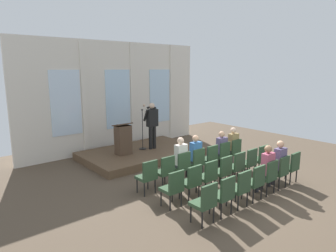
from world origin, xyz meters
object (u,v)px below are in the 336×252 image
(audience_r0_c5, at_px, (220,148))
(chair_r1_c0, at_px, (173,186))
(chair_r0_c3, at_px, (196,161))
(chair_r2_c0, at_px, (205,201))
(chair_r0_c1, at_px, (165,170))
(audience_r0_c6, at_px, (232,144))
(chair_r2_c3, at_px, (255,180))
(chair_r0_c6, at_px, (234,151))
(audience_r2_c5, at_px, (278,162))
(audience_r0_c3, at_px, (194,154))
(chair_r1_c6, at_px, (260,157))
(chair_r0_c0, at_px, (148,175))
(chair_r1_c1, at_px, (192,180))
(chair_r1_c5, at_px, (249,161))
(chair_r1_c3, at_px, (223,170))
(audience_r2_c4, at_px, (266,167))
(chair_r0_c4, at_px, (210,157))
(chair_r1_c2, at_px, (208,175))
(chair_r0_c2, at_px, (181,165))
(chair_r1_c4, at_px, (236,165))
(audience_r0_c2, at_px, (180,157))
(mic_stand, at_px, (143,141))
(chair_r2_c1, at_px, (224,193))
(chair_r2_c5, at_px, (280,170))
(lectern, at_px, (123,139))
(speaker, at_px, (152,122))
(chair_r0_c5, at_px, (222,154))
(chair_r2_c6, at_px, (291,165))

(audience_r0_c5, height_order, chair_r1_c0, audience_r0_c5)
(chair_r0_c3, xyz_separation_m, chair_r2_c0, (-1.83, -2.07, 0.00))
(chair_r0_c1, xyz_separation_m, audience_r0_c6, (3.05, 0.08, 0.21))
(chair_r2_c3, bearing_deg, chair_r0_c3, 90.00)
(chair_r0_c6, height_order, chair_r2_c0, same)
(chair_r0_c6, xyz_separation_m, audience_r2_c5, (-0.61, -1.99, 0.22))
(chair_r1_c0, bearing_deg, audience_r0_c3, 31.33)
(chair_r1_c6, bearing_deg, chair_r0_c0, 164.23)
(chair_r1_c1, distance_m, chair_r1_c5, 2.44)
(chair_r1_c3, xyz_separation_m, audience_r2_c4, (0.61, -0.96, 0.21))
(chair_r0_c4, distance_m, audience_r2_c5, 2.10)
(audience_r0_c3, bearing_deg, chair_r1_c1, -137.60)
(chair_r1_c2, bearing_deg, audience_r0_c3, 61.30)
(chair_r0_c2, bearing_deg, chair_r1_c6, -22.96)
(chair_r1_c0, distance_m, chair_r1_c4, 2.44)
(chair_r1_c3, bearing_deg, chair_r0_c4, 59.46)
(chair_r1_c6, bearing_deg, chair_r1_c5, 180.00)
(chair_r0_c2, distance_m, chair_r1_c4, 1.60)
(audience_r0_c2, distance_m, chair_r1_c1, 1.29)
(mic_stand, relative_size, chair_r2_c1, 1.65)
(audience_r0_c6, distance_m, chair_r1_c1, 3.26)
(chair_r1_c0, xyz_separation_m, chair_r1_c1, (0.61, 0.00, 0.00))
(chair_r1_c2, relative_size, chair_r2_c3, 1.00)
(audience_r0_c5, xyz_separation_m, chair_r1_c2, (-1.83, -1.12, -0.19))
(chair_r1_c0, height_order, chair_r2_c3, same)
(audience_r0_c6, xyz_separation_m, chair_r2_c1, (-3.05, -2.15, -0.21))
(chair_r0_c3, relative_size, chair_r1_c4, 1.00)
(chair_r0_c0, relative_size, audience_r2_c5, 0.69)
(chair_r0_c6, bearing_deg, chair_r1_c3, -150.54)
(audience_r0_c6, bearing_deg, chair_r1_c0, -163.07)
(chair_r0_c2, relative_size, chair_r1_c2, 1.00)
(chair_r1_c1, xyz_separation_m, chair_r2_c5, (2.44, -1.04, 0.00))
(chair_r0_c1, bearing_deg, chair_r1_c0, -120.54)
(chair_r0_c6, height_order, chair_r2_c3, same)
(chair_r0_c0, xyz_separation_m, chair_r1_c4, (2.44, -1.04, 0.00))
(audience_r0_c3, bearing_deg, chair_r0_c6, -2.51)
(chair_r0_c0, relative_size, chair_r2_c3, 1.00)
(lectern, relative_size, chair_r0_c3, 1.23)
(chair_r0_c1, relative_size, chair_r1_c2, 1.00)
(speaker, distance_m, chair_r0_c5, 3.02)
(chair_r0_c2, xyz_separation_m, chair_r0_c6, (2.44, 0.00, 0.00))
(chair_r1_c1, height_order, audience_r2_c4, audience_r2_c4)
(chair_r1_c1, bearing_deg, chair_r0_c0, 120.54)
(audience_r2_c4, relative_size, chair_r2_c5, 1.42)
(speaker, distance_m, chair_r1_c2, 4.06)
(audience_r2_c5, bearing_deg, chair_r0_c5, 90.00)
(audience_r0_c3, height_order, chair_r1_c6, audience_r0_c3)
(chair_r0_c5, xyz_separation_m, chair_r1_c0, (-3.05, -1.04, 0.00))
(chair_r2_c6, bearing_deg, audience_r0_c6, 90.00)
(chair_r0_c4, bearing_deg, chair_r0_c0, 180.00)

